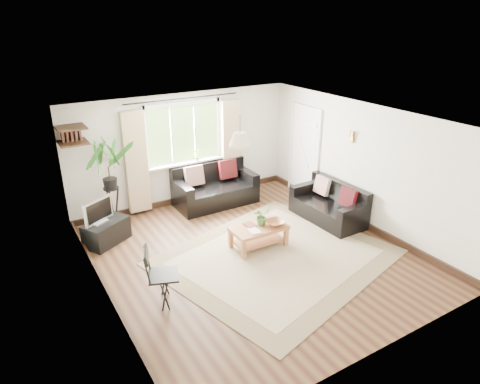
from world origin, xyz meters
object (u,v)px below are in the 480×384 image
sofa_back (215,186)px  coffee_table (259,237)px  sofa_right (328,203)px  tv_stand (107,232)px  folding_chair (164,276)px  palm_stand (110,184)px

sofa_back → coffee_table: sofa_back is taller
sofa_right → tv_stand: (-4.09, 1.38, -0.15)m
sofa_right → tv_stand: sofa_right is taller
sofa_right → sofa_back: bearing=-141.9°
coffee_table → folding_chair: 2.16m
palm_stand → sofa_right: bearing=-27.7°
sofa_back → coffee_table: (-0.23, -2.07, -0.21)m
folding_chair → palm_stand: bearing=19.0°
sofa_back → palm_stand: size_ratio=1.00×
coffee_table → sofa_right: bearing=6.0°
sofa_back → coffee_table: size_ratio=1.77×
sofa_right → palm_stand: 4.30m
coffee_table → sofa_back: bearing=83.6°
sofa_back → tv_stand: bearing=-168.5°
coffee_table → folding_chair: (-2.05, -0.63, 0.25)m
coffee_table → palm_stand: size_ratio=0.57×
sofa_right → palm_stand: bearing=-119.3°
sofa_right → folding_chair: folding_chair is taller
coffee_table → folding_chair: bearing=-162.8°
palm_stand → folding_chair: bearing=-91.4°
folding_chair → sofa_right: bearing=-57.5°
sofa_back → tv_stand: size_ratio=2.19×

